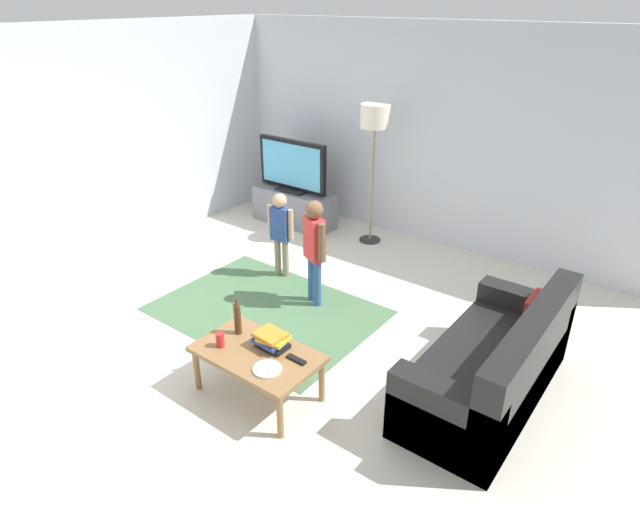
{
  "coord_description": "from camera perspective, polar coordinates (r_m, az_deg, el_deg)",
  "views": [
    {
      "loc": [
        2.86,
        -3.15,
        2.93
      ],
      "look_at": [
        0.0,
        0.6,
        0.65
      ],
      "focal_mm": 30.2,
      "sensor_mm": 36.0,
      "label": 1
    }
  ],
  "objects": [
    {
      "name": "floor_lamp",
      "position": [
        6.71,
        5.84,
        13.77
      ],
      "size": [
        0.36,
        0.36,
        1.78
      ],
      "color": "#262626",
      "rests_on": "ground"
    },
    {
      "name": "ground",
      "position": [
        5.17,
        -4.08,
        -8.83
      ],
      "size": [
        7.8,
        7.8,
        0.0
      ],
      "primitive_type": "plane",
      "color": "beige"
    },
    {
      "name": "bottle",
      "position": [
        4.47,
        -8.73,
        -6.56
      ],
      "size": [
        0.06,
        0.06,
        0.33
      ],
      "color": "#4C3319",
      "rests_on": "coffee_table"
    },
    {
      "name": "wall_back",
      "position": [
        6.97,
        12.32,
        12.12
      ],
      "size": [
        6.0,
        0.12,
        2.7
      ],
      "primitive_type": "cube",
      "color": "silver",
      "rests_on": "ground"
    },
    {
      "name": "tv_remote",
      "position": [
        4.19,
        -2.52,
        -10.9
      ],
      "size": [
        0.17,
        0.05,
        0.02
      ],
      "primitive_type": "cube",
      "rotation": [
        0.0,
        0.0,
        -0.02
      ],
      "color": "black",
      "rests_on": "coffee_table"
    },
    {
      "name": "tv_stand",
      "position": [
        7.63,
        -2.75,
        5.16
      ],
      "size": [
        1.2,
        0.44,
        0.5
      ],
      "color": "slate",
      "rests_on": "ground"
    },
    {
      "name": "plate",
      "position": [
        4.11,
        -5.61,
        -11.83
      ],
      "size": [
        0.22,
        0.22,
        0.02
      ],
      "color": "white",
      "rests_on": "coffee_table"
    },
    {
      "name": "soda_can",
      "position": [
        4.38,
        -10.53,
        -8.73
      ],
      "size": [
        0.07,
        0.07,
        0.12
      ],
      "primitive_type": "cylinder",
      "color": "red",
      "rests_on": "coffee_table"
    },
    {
      "name": "coffee_table",
      "position": [
        4.34,
        -6.68,
        -10.55
      ],
      "size": [
        1.0,
        0.6,
        0.42
      ],
      "color": "olive",
      "rests_on": "ground"
    },
    {
      "name": "child_center",
      "position": [
        5.42,
        -0.6,
        1.34
      ],
      "size": [
        0.35,
        0.23,
        1.14
      ],
      "color": "#33598C",
      "rests_on": "ground"
    },
    {
      "name": "book_stack",
      "position": [
        4.32,
        -5.16,
        -8.87
      ],
      "size": [
        0.28,
        0.22,
        0.12
      ],
      "color": "black",
      "rests_on": "coffee_table"
    },
    {
      "name": "area_rug",
      "position": [
        5.62,
        -5.66,
        -5.75
      ],
      "size": [
        2.2,
        1.6,
        0.01
      ],
      "primitive_type": "cube",
      "color": "#4C724C",
      "rests_on": "ground"
    },
    {
      "name": "wall_left",
      "position": [
        6.84,
        -24.13,
        10.23
      ],
      "size": [
        0.12,
        6.0,
        2.7
      ],
      "primitive_type": "cube",
      "color": "silver",
      "rests_on": "ground"
    },
    {
      "name": "child_near_tv",
      "position": [
        6.05,
        -4.2,
        3.06
      ],
      "size": [
        0.33,
        0.16,
        0.99
      ],
      "color": "gray",
      "rests_on": "ground"
    },
    {
      "name": "couch",
      "position": [
        4.54,
        18.27,
        -11.33
      ],
      "size": [
        0.8,
        1.8,
        0.86
      ],
      "color": "black",
      "rests_on": "ground"
    },
    {
      "name": "tv",
      "position": [
        7.42,
        -2.95,
        9.48
      ],
      "size": [
        1.1,
        0.28,
        0.71
      ],
      "color": "black",
      "rests_on": "tv_stand"
    }
  ]
}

